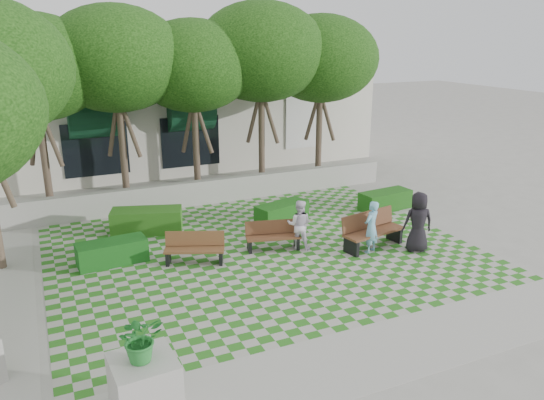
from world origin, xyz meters
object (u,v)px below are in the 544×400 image
bench_west (195,249)px  hedge_midright (282,213)px  hedge_west (112,252)px  bench_east (372,231)px  hedge_midleft (147,221)px  person_dark (418,222)px  person_white (299,225)px  planter_front (144,375)px  hedge_east (385,200)px  person_blue (371,227)px  bench_mid (273,236)px

bench_west → hedge_midright: bench_west is taller
hedge_west → bench_east: bearing=-15.2°
bench_east → hedge_midleft: 7.14m
person_dark → person_white: 3.46m
bench_east → planter_front: (-7.70, -4.56, 0.24)m
hedge_east → bench_west: bearing=-167.6°
bench_east → person_blue: bearing=-140.3°
bench_west → person_dark: 6.50m
bench_east → hedge_east: size_ratio=1.09×
bench_mid → hedge_midright: bearing=72.3°
person_blue → person_white: person_blue is taller
bench_west → person_white: size_ratio=1.16×
hedge_east → person_dark: (-1.49, -3.58, 0.56)m
person_dark → person_white: bearing=-10.0°
hedge_midright → person_dark: (2.53, -3.93, 0.58)m
hedge_east → person_blue: person_blue is taller
bench_west → hedge_west: bench_west is taller
bench_east → person_white: size_ratio=1.40×
bench_east → hedge_west: (-7.29, 1.99, -0.18)m
hedge_midleft → person_blue: size_ratio=1.42×
hedge_east → person_blue: 4.17m
hedge_west → bench_mid: bearing=-11.4°
hedge_midright → hedge_midleft: 4.49m
bench_east → bench_mid: bench_east is taller
planter_front → hedge_west: bearing=86.4°
hedge_midright → hedge_west: bearing=-168.9°
hedge_west → planter_front: planter_front is taller
person_dark → hedge_midright: bearing=-39.7°
hedge_west → person_white: 5.39m
hedge_midleft → person_dark: 8.45m
bench_mid → planter_front: planter_front is taller
hedge_west → person_white: person_white is taller
planter_front → bench_mid: bearing=48.8°
hedge_midright → person_dark: bearing=-57.2°
bench_west → person_blue: size_ratio=1.11×
person_blue → hedge_east: bearing=-156.7°
person_dark → planter_front: bearing=40.8°
bench_west → bench_east: bearing=10.5°
planter_front → person_blue: planter_front is taller
planter_front → person_white: (5.65, 5.35, 0.00)m
hedge_east → person_dark: 3.92m
hedge_east → person_dark: size_ratio=1.08×
hedge_midleft → bench_east: bearing=-34.2°
bench_west → person_blue: person_blue is taller
bench_mid → person_dark: (3.80, -1.88, 0.49)m
hedge_midright → person_white: (-0.54, -2.33, 0.43)m
planter_front → hedge_midleft: bearing=78.1°
hedge_midright → person_blue: bearing=-70.1°
bench_east → bench_mid: size_ratio=1.25×
hedge_east → hedge_midleft: (-8.41, 1.24, 0.05)m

